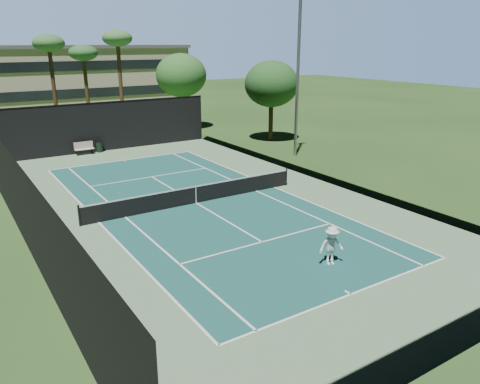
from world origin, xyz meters
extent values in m
plane|color=#27491B|center=(0.00, 0.00, 0.00)|extent=(160.00, 160.00, 0.00)
cube|color=#61865E|center=(0.00, 0.00, 0.01)|extent=(18.00, 32.00, 0.01)
cube|color=#19524B|center=(0.00, 0.00, 0.01)|extent=(10.97, 23.77, 0.01)
cube|color=white|center=(0.00, -11.88, 0.02)|extent=(10.97, 0.10, 0.01)
cube|color=white|center=(0.00, 11.88, 0.02)|extent=(10.97, 0.10, 0.01)
cube|color=white|center=(0.00, -6.40, 0.02)|extent=(8.23, 0.10, 0.01)
cube|color=white|center=(0.00, 6.40, 0.02)|extent=(8.23, 0.10, 0.01)
cube|color=white|center=(-5.49, 0.00, 0.02)|extent=(0.10, 23.77, 0.01)
cube|color=white|center=(5.49, 0.00, 0.02)|extent=(0.10, 23.77, 0.01)
cube|color=white|center=(-4.12, 0.00, 0.02)|extent=(0.10, 23.77, 0.01)
cube|color=white|center=(4.12, 0.00, 0.02)|extent=(0.10, 23.77, 0.01)
cube|color=white|center=(0.00, 0.00, 0.02)|extent=(0.10, 12.80, 0.01)
cube|color=white|center=(0.00, -11.73, 0.02)|extent=(0.10, 0.30, 0.01)
cube|color=white|center=(0.00, 11.73, 0.02)|extent=(0.10, 0.30, 0.01)
cylinder|color=black|center=(-6.40, 0.00, 0.55)|extent=(0.10, 0.10, 1.10)
cylinder|color=black|center=(6.40, 0.00, 0.55)|extent=(0.10, 0.10, 1.10)
cube|color=black|center=(0.00, 0.00, 0.50)|extent=(12.80, 0.02, 0.92)
cube|color=white|center=(0.00, 0.00, 0.98)|extent=(12.80, 0.04, 0.07)
cube|color=white|center=(0.00, 0.00, 0.50)|extent=(0.05, 0.03, 0.92)
cube|color=black|center=(0.00, 16.00, 2.00)|extent=(18.00, 0.04, 4.00)
cube|color=black|center=(0.00, -16.00, 2.00)|extent=(18.00, 0.04, 4.00)
cube|color=black|center=(9.00, 0.00, 2.00)|extent=(0.04, 32.00, 4.00)
cube|color=black|center=(-9.00, 0.00, 2.00)|extent=(0.04, 32.00, 4.00)
cube|color=black|center=(0.00, 16.00, 4.00)|extent=(18.00, 0.06, 0.06)
imported|color=white|center=(1.08, -9.68, 0.82)|extent=(1.19, 0.91, 1.64)
sphere|color=#D1E935|center=(-4.72, -12.24, 0.04)|extent=(0.07, 0.07, 0.07)
sphere|color=#E3EF36|center=(-3.06, 4.04, 0.03)|extent=(0.06, 0.06, 0.06)
sphere|color=yellow|center=(2.32, 1.96, 0.03)|extent=(0.07, 0.07, 0.07)
sphere|color=#D1F036|center=(-4.17, 5.34, 0.04)|extent=(0.07, 0.07, 0.07)
cube|color=beige|center=(-1.96, 15.47, 0.45)|extent=(1.50, 0.45, 0.05)
cube|color=#C0B69F|center=(-1.96, 15.67, 0.75)|extent=(1.50, 0.06, 0.55)
cube|color=black|center=(-2.56, 15.47, 0.21)|extent=(0.06, 0.40, 0.42)
cube|color=black|center=(-1.36, 15.47, 0.21)|extent=(0.06, 0.40, 0.42)
cylinder|color=black|center=(-0.67, 15.73, 0.45)|extent=(0.52, 0.52, 0.90)
cylinder|color=black|center=(-0.67, 15.73, 0.92)|extent=(0.56, 0.56, 0.05)
cylinder|color=#412C1C|center=(-2.00, 24.00, 4.28)|extent=(0.36, 0.36, 8.55)
ellipsoid|color=#33672E|center=(-2.00, 24.00, 8.55)|extent=(2.80, 2.80, 1.54)
cylinder|color=#45321D|center=(1.50, 26.00, 3.83)|extent=(0.36, 0.36, 7.65)
ellipsoid|color=#2B5F2B|center=(1.50, 26.00, 7.65)|extent=(2.80, 2.80, 1.54)
cylinder|color=#4C3320|center=(4.00, 23.00, 4.50)|extent=(0.36, 0.36, 9.00)
ellipsoid|color=#397032|center=(4.00, 23.00, 9.00)|extent=(2.80, 2.80, 1.54)
cylinder|color=#4C3520|center=(10.00, 22.00, 1.76)|extent=(0.40, 0.40, 3.52)
ellipsoid|color=#2C6326|center=(10.00, 22.00, 5.44)|extent=(5.12, 5.12, 4.35)
cylinder|color=#4C2F20|center=(14.00, 12.00, 1.65)|extent=(0.40, 0.40, 3.30)
ellipsoid|color=#225320|center=(14.00, 12.00, 5.10)|extent=(4.80, 4.80, 4.08)
cube|color=#C1B795|center=(0.00, 46.00, 4.00)|extent=(40.00, 12.00, 8.00)
cube|color=#59595B|center=(0.00, 46.00, 8.10)|extent=(40.50, 12.50, 0.40)
cube|color=black|center=(0.00, 39.95, 2.40)|extent=(38.00, 0.15, 1.20)
cube|color=black|center=(0.00, 39.95, 5.80)|extent=(38.00, 0.15, 1.20)
cylinder|color=#94969C|center=(12.00, 6.00, 6.00)|extent=(0.24, 0.24, 12.00)
camera|label=1|loc=(-11.36, -22.17, 8.61)|focal=35.00mm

